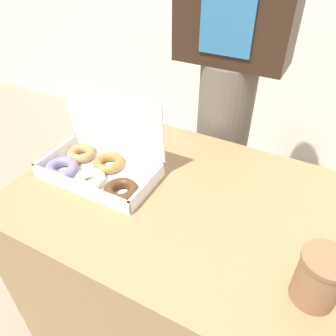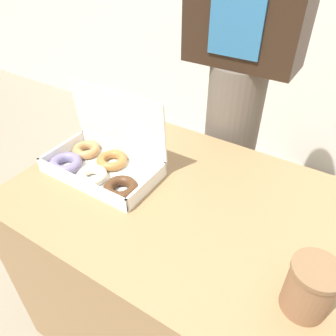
# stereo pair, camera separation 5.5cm
# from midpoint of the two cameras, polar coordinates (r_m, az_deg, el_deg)

# --- Properties ---
(ground_plane) EXTENTS (14.00, 14.00, 0.00)m
(ground_plane) POSITION_cam_midpoint_polar(r_m,az_deg,el_deg) (1.55, 0.66, -25.52)
(ground_plane) COLOR gray
(table) EXTENTS (0.98, 0.68, 0.74)m
(table) POSITION_cam_midpoint_polar(r_m,az_deg,el_deg) (1.23, 0.78, -17.76)
(table) COLOR #99754C
(table) RESTS_ON ground_plane
(donut_box) EXTENTS (0.36, 0.23, 0.25)m
(donut_box) POSITION_cam_midpoint_polar(r_m,az_deg,el_deg) (1.03, -13.66, 0.67)
(donut_box) COLOR white
(donut_box) RESTS_ON table
(coffee_cup) EXTENTS (0.10, 0.10, 0.13)m
(coffee_cup) POSITION_cam_midpoint_polar(r_m,az_deg,el_deg) (0.75, 22.87, -17.30)
(coffee_cup) COLOR #8C6042
(coffee_cup) RESTS_ON table
(person_customer) EXTENTS (0.39, 0.23, 1.83)m
(person_customer) POSITION_cam_midpoint_polar(r_m,az_deg,el_deg) (1.22, 9.93, 20.49)
(person_customer) COLOR #665B51
(person_customer) RESTS_ON ground_plane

